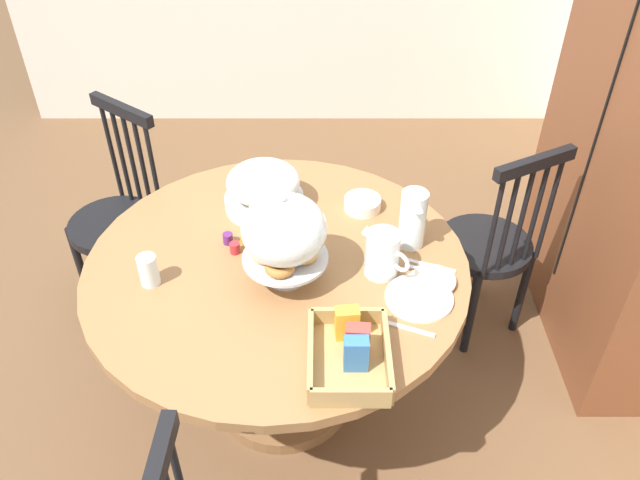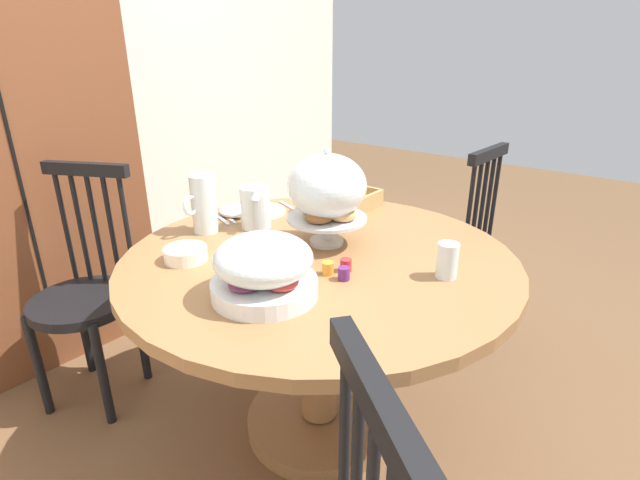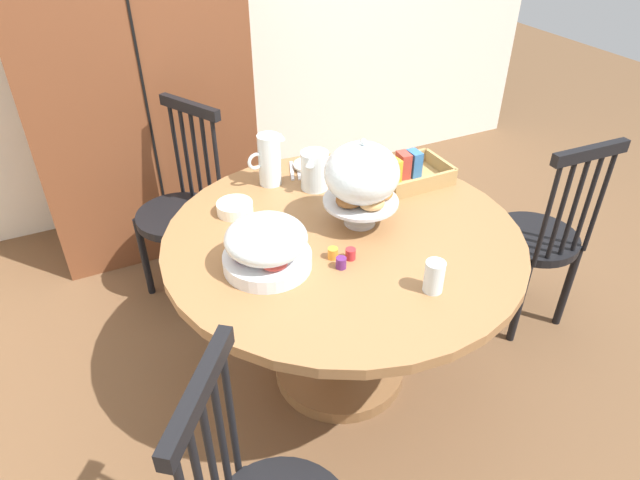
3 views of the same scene
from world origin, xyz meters
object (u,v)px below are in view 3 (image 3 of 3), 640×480
(windsor_chair_facing_door, at_px, (182,214))
(orange_juice_pitcher, at_px, (315,172))
(cereal_basket, at_px, (408,172))
(china_plate_large, at_px, (330,168))
(fruit_platter_covered, at_px, (267,246))
(wooden_armoire, at_px, (132,69))
(cereal_bowl, at_px, (235,208))
(pastry_stand_with_dome, at_px, (362,177))
(china_plate_small, at_px, (310,164))
(milk_pitcher, at_px, (269,162))
(drinking_glass, at_px, (434,277))
(windsor_chair_by_cabinet, at_px, (537,241))
(dining_table, at_px, (343,274))

(windsor_chair_facing_door, xyz_separation_m, orange_juice_pitcher, (0.47, -0.51, 0.36))
(cereal_basket, xyz_separation_m, china_plate_large, (-0.25, 0.23, -0.03))
(fruit_platter_covered, relative_size, cereal_basket, 0.95)
(wooden_armoire, xyz_separation_m, cereal_bowl, (0.13, -1.16, -0.22))
(pastry_stand_with_dome, distance_m, fruit_platter_covered, 0.44)
(fruit_platter_covered, relative_size, china_plate_small, 2.00)
(milk_pitcher, relative_size, china_plate_small, 1.45)
(orange_juice_pitcher, bearing_deg, china_plate_small, 70.92)
(pastry_stand_with_dome, height_order, cereal_basket, pastry_stand_with_dome)
(wooden_armoire, relative_size, cereal_bowl, 14.00)
(wooden_armoire, distance_m, china_plate_small, 1.12)
(china_plate_small, bearing_deg, drinking_glass, -90.34)
(wooden_armoire, xyz_separation_m, pastry_stand_with_dome, (0.53, -1.43, -0.05))
(windsor_chair_by_cabinet, height_order, windsor_chair_facing_door, same)
(pastry_stand_with_dome, bearing_deg, cereal_bowl, 145.60)
(fruit_platter_covered, height_order, milk_pitcher, milk_pitcher)
(orange_juice_pitcher, height_order, drinking_glass, orange_juice_pitcher)
(orange_juice_pitcher, distance_m, cereal_bowl, 0.37)
(wooden_armoire, height_order, cereal_basket, wooden_armoire)
(china_plate_large, bearing_deg, wooden_armoire, 122.07)
(orange_juice_pitcher, bearing_deg, wooden_armoire, 114.05)
(china_plate_large, bearing_deg, china_plate_small, 143.58)
(dining_table, distance_m, windsor_chair_by_cabinet, 0.97)
(wooden_armoire, bearing_deg, cereal_basket, -54.48)
(dining_table, distance_m, windsor_chair_facing_door, 0.97)
(china_plate_large, height_order, drinking_glass, drinking_glass)
(pastry_stand_with_dome, distance_m, china_plate_small, 0.52)
(orange_juice_pitcher, xyz_separation_m, china_plate_large, (0.13, 0.11, -0.07))
(fruit_platter_covered, bearing_deg, milk_pitcher, 67.28)
(cereal_basket, bearing_deg, windsor_chair_by_cabinet, -29.65)
(windsor_chair_facing_door, height_order, china_plate_large, windsor_chair_facing_door)
(china_plate_large, distance_m, drinking_glass, 0.88)
(dining_table, xyz_separation_m, pastry_stand_with_dome, (0.09, 0.04, 0.39))
(fruit_platter_covered, relative_size, milk_pitcher, 1.38)
(milk_pitcher, height_order, china_plate_large, milk_pitcher)
(windsor_chair_by_cabinet, xyz_separation_m, windsor_chair_facing_door, (-1.38, 0.93, 0.00))
(fruit_platter_covered, bearing_deg, wooden_armoire, 94.54)
(pastry_stand_with_dome, height_order, drinking_glass, pastry_stand_with_dome)
(dining_table, height_order, windsor_chair_by_cabinet, windsor_chair_by_cabinet)
(orange_juice_pitcher, bearing_deg, drinking_glass, -86.11)
(cereal_bowl, distance_m, drinking_glass, 0.83)
(windsor_chair_by_cabinet, xyz_separation_m, drinking_glass, (-0.86, -0.35, 0.34))
(wooden_armoire, xyz_separation_m, drinking_glass, (0.55, -1.88, -0.19))
(windsor_chair_by_cabinet, distance_m, cereal_bowl, 1.36)
(milk_pitcher, distance_m, cereal_basket, 0.59)
(dining_table, bearing_deg, wooden_armoire, 106.97)
(windsor_chair_by_cabinet, xyz_separation_m, china_plate_small, (-0.85, 0.59, 0.30))
(orange_juice_pitcher, bearing_deg, dining_table, -97.84)
(dining_table, height_order, orange_juice_pitcher, orange_juice_pitcher)
(dining_table, bearing_deg, drinking_glass, -76.15)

